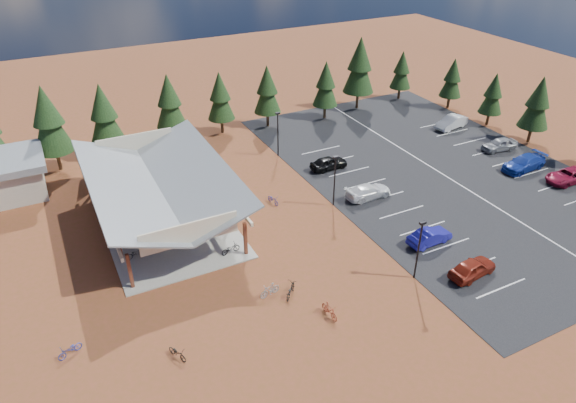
{
  "coord_description": "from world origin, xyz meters",
  "views": [
    {
      "loc": [
        -17.6,
        -33.12,
        25.46
      ],
      "look_at": [
        -0.15,
        1.35,
        2.14
      ],
      "focal_mm": 32.0,
      "sensor_mm": 36.0,
      "label": 1
    }
  ],
  "objects": [
    {
      "name": "pine_5",
      "position": [
        7.59,
        22.3,
        4.77
      ],
      "size": [
        3.35,
        3.35,
        7.82
      ],
      "color": "#382314",
      "rests_on": "ground"
    },
    {
      "name": "car_0",
      "position": [
        9.09,
        -11.8,
        0.75
      ],
      "size": [
        4.34,
        2.18,
        1.42
      ],
      "primitive_type": "imported",
      "rotation": [
        0.0,
        0.0,
        1.7
      ],
      "color": "maroon",
      "rests_on": "asphalt_lot"
    },
    {
      "name": "bike_6",
      "position": [
        -7.87,
        7.42,
        0.57
      ],
      "size": [
        1.88,
        1.03,
        0.94
      ],
      "primitive_type": "imported",
      "rotation": [
        0.0,
        0.0,
        1.33
      ],
      "color": "#183F98",
      "rests_on": "concrete_pad"
    },
    {
      "name": "bike_14",
      "position": [
        0.02,
        4.85,
        0.43
      ],
      "size": [
        0.86,
        1.7,
        0.85
      ],
      "primitive_type": "imported",
      "rotation": [
        0.0,
        0.0,
        0.19
      ],
      "color": "navy",
      "rests_on": "ground"
    },
    {
      "name": "car_8",
      "position": [
        28.22,
        3.76,
        0.75
      ],
      "size": [
        4.35,
        2.17,
        1.42
      ],
      "primitive_type": "imported",
      "rotation": [
        0.0,
        0.0,
        -1.69
      ],
      "color": "gray",
      "rests_on": "asphalt_lot"
    },
    {
      "name": "bike_7",
      "position": [
        -6.45,
        13.88,
        0.62
      ],
      "size": [
        1.75,
        0.53,
        1.05
      ],
      "primitive_type": "imported",
      "rotation": [
        0.0,
        0.0,
        1.6
      ],
      "color": "#9F3A1B",
      "rests_on": "concrete_pad"
    },
    {
      "name": "bike_16",
      "position": [
        -4.79,
        6.61,
        0.4
      ],
      "size": [
        1.52,
        0.57,
        0.79
      ],
      "primitive_type": "imported",
      "rotation": [
        0.0,
        0.0,
        4.68
      ],
      "color": "black",
      "rests_on": "ground"
    },
    {
      "name": "pine_8",
      "position": [
        28.65,
        22.99,
        4.17
      ],
      "size": [
        2.94,
        2.94,
        6.84
      ],
      "color": "#382314",
      "rests_on": "ground"
    },
    {
      "name": "bike_5",
      "position": [
        -8.25,
        6.14,
        0.63
      ],
      "size": [
        1.76,
        0.51,
        1.05
      ],
      "primitive_type": "imported",
      "rotation": [
        0.0,
        0.0,
        1.58
      ],
      "color": "#919398",
      "rests_on": "concrete_pad"
    },
    {
      "name": "car_9",
      "position": [
        27.81,
        11.23,
        0.81
      ],
      "size": [
        4.89,
        2.45,
        1.54
      ],
      "primitive_type": "imported",
      "rotation": [
        0.0,
        0.0,
        -1.39
      ],
      "color": "silver",
      "rests_on": "asphalt_lot"
    },
    {
      "name": "ground",
      "position": [
        0.0,
        0.0,
        0.0
      ],
      "size": [
        140.0,
        140.0,
        0.0
      ],
      "primitive_type": "plane",
      "color": "brown",
      "rests_on": "ground"
    },
    {
      "name": "car_1",
      "position": [
        8.96,
        -6.99,
        0.7
      ],
      "size": [
        4.11,
        1.64,
        1.33
      ],
      "primitive_type": "imported",
      "rotation": [
        0.0,
        0.0,
        1.63
      ],
      "color": "navy",
      "rests_on": "asphalt_lot"
    },
    {
      "name": "bike_0",
      "position": [
        -13.57,
        2.16,
        0.5
      ],
      "size": [
        1.59,
        0.81,
        0.79
      ],
      "primitive_type": "imported",
      "rotation": [
        0.0,
        0.0,
        1.76
      ],
      "color": "black",
      "rests_on": "concrete_pad"
    },
    {
      "name": "bike_4",
      "position": [
        -6.51,
        -0.8,
        0.53
      ],
      "size": [
        1.71,
        0.8,
        0.87
      ],
      "primitive_type": "imported",
      "rotation": [
        0.0,
        0.0,
        1.71
      ],
      "color": "black",
      "rests_on": "concrete_pad"
    },
    {
      "name": "bike_3",
      "position": [
        -11.47,
        14.22,
        0.57
      ],
      "size": [
        1.62,
        0.81,
        0.94
      ],
      "primitive_type": "imported",
      "rotation": [
        0.0,
        0.0,
        1.82
      ],
      "color": "#A02311",
      "rests_on": "concrete_pad"
    },
    {
      "name": "pine_2",
      "position": [
        -11.85,
        21.7,
        5.26
      ],
      "size": [
        3.7,
        3.7,
        8.61
      ],
      "color": "#382314",
      "rests_on": "ground"
    },
    {
      "name": "pine_1",
      "position": [
        -17.28,
        21.51,
        5.69
      ],
      "size": [
        4.0,
        4.0,
        9.31
      ],
      "color": "#382314",
      "rests_on": "ground"
    },
    {
      "name": "trash_bin_1",
      "position": [
        -3.06,
        4.63,
        0.45
      ],
      "size": [
        0.6,
        0.6,
        0.9
      ],
      "primitive_type": "cylinder",
      "color": "#49321A",
      "rests_on": "ground"
    },
    {
      "name": "bike_1",
      "position": [
        -12.9,
        6.25,
        0.64
      ],
      "size": [
        1.87,
        0.87,
        1.08
      ],
      "primitive_type": "imported",
      "rotation": [
        0.0,
        0.0,
        1.36
      ],
      "color": "gray",
      "rests_on": "concrete_pad"
    },
    {
      "name": "lamp_post_0",
      "position": [
        5.0,
        -10.0,
        2.98
      ],
      "size": [
        0.5,
        0.25,
        5.14
      ],
      "color": "black",
      "rests_on": "ground"
    },
    {
      "name": "pine_12",
      "position": [
        32.83,
        10.11,
        4.08
      ],
      "size": [
        2.87,
        2.87,
        6.69
      ],
      "color": "#382314",
      "rests_on": "ground"
    },
    {
      "name": "pine_13",
      "position": [
        32.5,
        17.02,
        4.17
      ],
      "size": [
        2.93,
        2.93,
        6.83
      ],
      "color": "#382314",
      "rests_on": "ground"
    },
    {
      "name": "pine_4",
      "position": [
        1.72,
        22.98,
        4.65
      ],
      "size": [
        3.27,
        3.27,
        7.62
      ],
      "color": "#382314",
      "rests_on": "ground"
    },
    {
      "name": "bike_10",
      "position": [
        -19.6,
        -6.21,
        0.44
      ],
      "size": [
        1.76,
        1.2,
        0.87
      ],
      "primitive_type": "imported",
      "rotation": [
        0.0,
        0.0,
        5.12
      ],
      "color": "navy",
      "rests_on": "ground"
    },
    {
      "name": "pine_11",
      "position": [
        33.21,
        3.93,
        4.88
      ],
      "size": [
        3.43,
        3.43,
        7.99
      ],
      "color": "#382314",
      "rests_on": "ground"
    },
    {
      "name": "bike_pavilion",
      "position": [
        -10.0,
        7.0,
        3.82
      ],
      "size": [
        11.65,
        19.4,
        4.97
      ],
      "color": "#532217",
      "rests_on": "concrete_pad"
    },
    {
      "name": "bike_11",
      "position": [
        -3.0,
        -10.67,
        0.54
      ],
      "size": [
        0.65,
        1.83,
        1.08
      ],
      "primitive_type": "imported",
      "rotation": [
        0.0,
        0.0,
        0.08
      ],
      "color": "maroon",
      "rests_on": "ground"
    },
    {
      "name": "car_7",
      "position": [
        26.83,
        -0.94,
        0.8
      ],
      "size": [
        5.39,
        2.48,
        1.53
      ],
      "primitive_type": "imported",
      "rotation": [
        0.0,
        0.0,
        -1.51
      ],
      "color": "navy",
      "rests_on": "asphalt_lot"
    },
    {
      "name": "car_4",
      "position": [
        8.39,
        8.6,
        0.74
      ],
      "size": [
        4.11,
        1.71,
        1.39
      ],
      "primitive_type": "imported",
      "rotation": [
        0.0,
        0.0,
        1.59
      ],
      "color": "black",
      "rests_on": "asphalt_lot"
    },
    {
      "name": "lamp_post_1",
      "position": [
        5.0,
        2.0,
        2.98
      ],
      "size": [
        0.5,
        0.25,
        5.14
      ],
      "color": "black",
      "rests_on": "ground"
    },
    {
      "name": "pine_7",
      "position": [
        21.19,
        22.56,
        5.9
      ],
      "size": [
        4.14,
        4.14,
        9.65
      ],
      "color": "#382314",
      "rests_on": "ground"
    },
    {
      "name": "bike_13",
      "position": [
        -5.8,
        -6.84,
        0.52
      ],
      "size": [
        1.78,
        0.81,
        1.03
      ],
      "primitive_type": "imported",
      "rotation": [
        0.0,
        0.0,
        4.91
      ],
      "color": "gray",
      "rests_on": "ground"
    },
    {
      "name": "car_6",
      "position": [
        28.69,
        -4.92,
        0.72
      ],
      "size": [
        4.94,
        2.42,
        1.35
      ],
      "primitive_type": "imported",
      "rotation": [
        0.0,
        0.0,
        -1.61
      ],
      "color": "maroon",
      "rests_on": "asphalt_lot"
    },
    {
      "name": "bike_2",
      "position": [
        -11.47,
        8.47,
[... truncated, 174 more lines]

